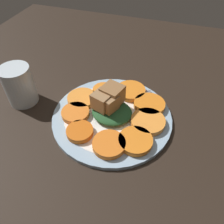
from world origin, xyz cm
name	(u,v)px	position (x,y,z in cm)	size (l,w,h in cm)	color
table_slab	(112,121)	(0.00, 0.00, 1.00)	(120.00, 120.00, 2.00)	black
plate	(112,117)	(0.00, 0.00, 2.52)	(28.57, 28.57, 1.05)	#99B7D1
carrot_slice_0	(149,105)	(-7.87, -5.66, 3.75)	(7.69, 7.69, 1.29)	orange
carrot_slice_1	(131,91)	(-2.15, -9.29, 3.75)	(7.69, 7.69, 1.29)	orange
carrot_slice_2	(104,91)	(4.61, -7.10, 3.75)	(5.88, 5.88, 1.29)	orange
carrot_slice_3	(82,99)	(8.88, -2.50, 3.75)	(7.34, 7.34, 1.29)	orange
carrot_slice_4	(75,113)	(8.27, 2.71, 3.75)	(6.63, 6.63, 1.29)	orange
carrot_slice_5	(80,132)	(4.95, 7.60, 3.75)	(5.96, 5.96, 1.29)	#D66014
carrot_slice_6	(109,144)	(-2.23, 8.81, 3.75)	(7.05, 7.05, 1.29)	orange
carrot_slice_7	(135,141)	(-7.26, 6.21, 3.75)	(7.33, 7.33, 1.29)	orange
carrot_slice_8	(148,123)	(-8.68, 0.39, 3.75)	(7.89, 7.89, 1.29)	orange
center_pile	(110,105)	(0.68, -0.54, 5.81)	(9.69, 9.48, 6.53)	#235128
fork	(116,95)	(1.23, -7.14, 3.30)	(19.14, 8.90, 0.40)	#B2B2B7
water_glass	(19,85)	(23.84, 1.10, 6.99)	(7.30, 7.30, 9.98)	silver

